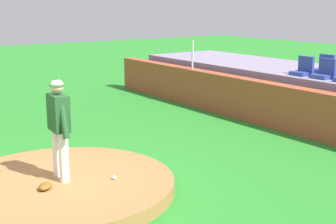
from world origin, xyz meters
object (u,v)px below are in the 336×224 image
fielding_glove (45,186)px  stadium_chair_0 (303,69)px  baseball (114,177)px  pitcher (59,121)px  stadium_chair_4 (324,67)px  stadium_chair_1 (325,72)px

fielding_glove → stadium_chair_0: stadium_chair_0 is taller
baseball → fielding_glove: 1.16m
pitcher → stadium_chair_4: 8.28m
stadium_chair_4 → baseball: bearing=101.5°
stadium_chair_1 → fielding_glove: bearing=94.6°
stadium_chair_0 → stadium_chair_1: 0.69m
stadium_chair_1 → stadium_chair_4: 1.07m
pitcher → stadium_chair_4: bearing=100.9°
stadium_chair_4 → stadium_chair_1: bearing=128.0°
stadium_chair_0 → stadium_chair_4: bearing=-91.9°
pitcher → stadium_chair_4: pitcher is taller
pitcher → stadium_chair_0: bearing=101.9°
stadium_chair_1 → stadium_chair_4: size_ratio=1.00×
stadium_chair_0 → stadium_chair_1: same height
fielding_glove → stadium_chair_4: 8.80m
baseball → stadium_chair_4: bearing=101.5°
fielding_glove → stadium_chair_0: (-1.31, 7.78, 1.15)m
stadium_chair_0 → stadium_chair_1: bearing=-179.2°
pitcher → fielding_glove: bearing=-48.4°
baseball → stadium_chair_0: size_ratio=0.15×
pitcher → baseball: bearing=56.1°
pitcher → baseball: size_ratio=23.66×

